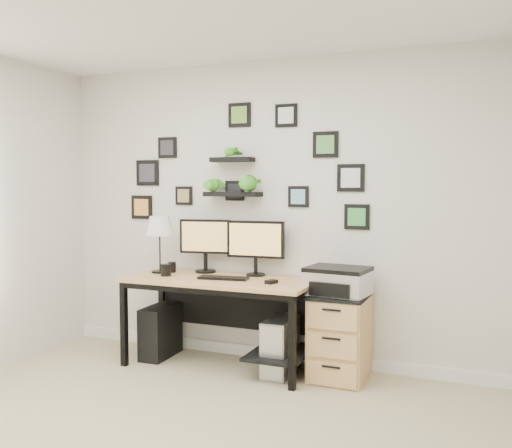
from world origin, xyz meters
The scene contains 14 objects.
room centered at (0.00, 1.98, 0.05)m, with size 4.00×4.00×4.00m.
desk centered at (-0.26, 1.67, 0.63)m, with size 1.60×0.70×0.75m.
monitor_left centered at (-0.55, 1.86, 1.03)m, with size 0.46×0.21×0.48m.
monitor_right centered at (-0.07, 1.87, 1.03)m, with size 0.51×0.18×0.47m.
keyboard centered at (-0.24, 1.60, 0.76)m, with size 0.42×0.13×0.02m, color black.
mouse centered at (0.20, 1.56, 0.76)m, with size 0.06×0.10×0.03m, color black.
table_lamp centered at (-0.93, 1.71, 1.16)m, with size 0.25×0.25×0.50m.
mug centered at (-0.78, 1.57, 0.80)m, with size 0.09×0.09×0.10m, color black.
pen_cup centered at (-0.83, 1.76, 0.80)m, with size 0.07×0.07×0.09m, color black.
pc_tower_black centered at (-0.91, 1.67, 0.23)m, with size 0.20×0.45×0.45m, color black.
pc_tower_grey centered at (0.24, 1.64, 0.23)m, with size 0.22×0.47×0.46m.
file_cabinet centered at (0.71, 1.72, 0.34)m, with size 0.43×0.53×0.67m.
printer centered at (0.69, 1.72, 0.78)m, with size 0.51×0.43×0.21m.
wall_decor centered at (-0.27, 1.93, 1.64)m, with size 2.29×0.18×1.08m.
Camera 1 is at (1.80, -2.62, 1.54)m, focal length 40.00 mm.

